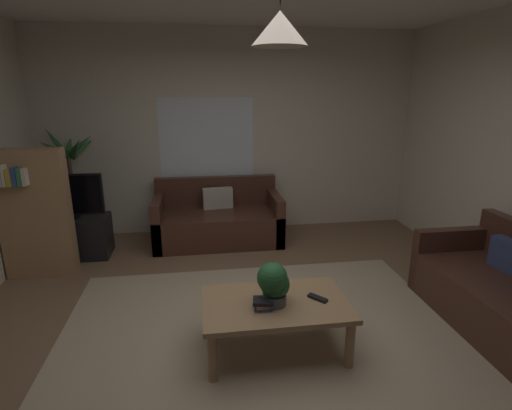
# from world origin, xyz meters

# --- Properties ---
(floor) EXTENTS (5.17, 5.37, 0.02)m
(floor) POSITION_xyz_m (0.00, 0.00, -0.01)
(floor) COLOR brown
(floor) RESTS_ON ground
(rug) EXTENTS (3.36, 2.96, 0.01)m
(rug) POSITION_xyz_m (0.00, -0.20, 0.00)
(rug) COLOR tan
(rug) RESTS_ON ground
(wall_back) EXTENTS (5.29, 0.06, 2.77)m
(wall_back) POSITION_xyz_m (0.00, 2.72, 1.39)
(wall_back) COLOR beige
(wall_back) RESTS_ON ground
(window_pane) EXTENTS (1.29, 0.01, 1.17)m
(window_pane) POSITION_xyz_m (-0.34, 2.69, 1.29)
(window_pane) COLOR white
(couch_under_window) EXTENTS (1.66, 0.84, 0.82)m
(couch_under_window) POSITION_xyz_m (-0.24, 2.21, 0.27)
(couch_under_window) COLOR #47281E
(couch_under_window) RESTS_ON ground
(couch_right_side) EXTENTS (0.84, 1.54, 0.82)m
(couch_right_side) POSITION_xyz_m (2.11, -0.17, 0.27)
(couch_right_side) COLOR #47281E
(couch_right_side) RESTS_ON ground
(coffee_table) EXTENTS (1.12, 0.69, 0.42)m
(coffee_table) POSITION_xyz_m (0.08, -0.21, 0.36)
(coffee_table) COLOR #A87F56
(coffee_table) RESTS_ON ground
(book_on_table_0) EXTENTS (0.14, 0.10, 0.03)m
(book_on_table_0) POSITION_xyz_m (-0.03, -0.31, 0.44)
(book_on_table_0) COLOR #2D4C8C
(book_on_table_0) RESTS_ON coffee_table
(book_on_table_1) EXTENTS (0.14, 0.13, 0.02)m
(book_on_table_1) POSITION_xyz_m (-0.03, -0.30, 0.46)
(book_on_table_1) COLOR #99663F
(book_on_table_1) RESTS_ON coffee_table
(book_on_table_2) EXTENTS (0.17, 0.14, 0.03)m
(book_on_table_2) POSITION_xyz_m (-0.03, -0.30, 0.48)
(book_on_table_2) COLOR black
(book_on_table_2) RESTS_ON coffee_table
(remote_on_table_0) EXTENTS (0.14, 0.15, 0.02)m
(remote_on_table_0) POSITION_xyz_m (0.41, -0.22, 0.43)
(remote_on_table_0) COLOR black
(remote_on_table_0) RESTS_ON coffee_table
(potted_plant_on_table) EXTENTS (0.25, 0.26, 0.34)m
(potted_plant_on_table) POSITION_xyz_m (0.05, -0.24, 0.60)
(potted_plant_on_table) COLOR #4C4C51
(potted_plant_on_table) RESTS_ON coffee_table
(tv_stand) EXTENTS (0.90, 0.44, 0.50)m
(tv_stand) POSITION_xyz_m (-2.04, 1.94, 0.25)
(tv_stand) COLOR black
(tv_stand) RESTS_ON ground
(tv) EXTENTS (0.86, 0.16, 0.54)m
(tv) POSITION_xyz_m (-2.04, 1.92, 0.78)
(tv) COLOR black
(tv) RESTS_ON tv_stand
(potted_palm_corner) EXTENTS (0.72, 0.83, 1.56)m
(potted_palm_corner) POSITION_xyz_m (-2.08, 2.41, 0.73)
(potted_palm_corner) COLOR #4C4C51
(potted_palm_corner) RESTS_ON ground
(bookshelf_corner) EXTENTS (0.70, 0.31, 1.40)m
(bookshelf_corner) POSITION_xyz_m (-2.22, 1.48, 0.72)
(bookshelf_corner) COLOR #A87F56
(bookshelf_corner) RESTS_ON ground
(pendant_lamp) EXTENTS (0.37, 0.37, 0.52)m
(pendant_lamp) POSITION_xyz_m (0.08, -0.21, 2.36)
(pendant_lamp) COLOR black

